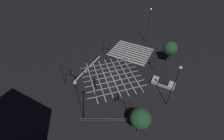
% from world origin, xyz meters
% --- Properties ---
extents(ground_plane, '(200.00, 200.00, 0.00)m').
position_xyz_m(ground_plane, '(0.00, 0.00, 0.00)').
color(ground_plane, black).
extents(road_markings, '(14.36, 20.98, 0.01)m').
position_xyz_m(road_markings, '(0.24, -6.22, 0.00)').
color(road_markings, silver).
rests_on(road_markings, ground_plane).
extents(traffic_light_ne_main, '(2.73, 0.36, 4.32)m').
position_xyz_m(traffic_light_ne_main, '(5.76, 5.96, 3.18)').
color(traffic_light_ne_main, black).
rests_on(traffic_light_ne_main, ground_plane).
extents(traffic_light_sw_cross, '(0.36, 0.39, 4.06)m').
position_xyz_m(traffic_light_sw_cross, '(-6.85, -5.89, 2.90)').
color(traffic_light_sw_cross, black).
rests_on(traffic_light_sw_cross, ground_plane).
extents(traffic_light_se_main, '(2.14, 0.36, 3.49)m').
position_xyz_m(traffic_light_se_main, '(4.87, -6.68, 2.55)').
color(traffic_light_se_main, black).
rests_on(traffic_light_se_main, ground_plane).
extents(traffic_light_median_north, '(0.36, 0.39, 4.36)m').
position_xyz_m(traffic_light_median_north, '(0.05, 5.94, 3.11)').
color(traffic_light_median_north, black).
rests_on(traffic_light_median_north, ground_plane).
extents(traffic_light_nw_main, '(2.18, 0.36, 4.16)m').
position_xyz_m(traffic_light_nw_main, '(-5.44, 6.93, 3.04)').
color(traffic_light_nw_main, black).
rests_on(traffic_light_nw_main, ground_plane).
extents(street_lamp_east, '(0.50, 0.50, 8.91)m').
position_xyz_m(street_lamp_east, '(-1.71, -16.35, 6.17)').
color(street_lamp_east, black).
rests_on(street_lamp_east, ground_plane).
extents(street_lamp_west, '(0.41, 0.41, 8.68)m').
position_xyz_m(street_lamp_west, '(-0.91, 10.88, 5.47)').
color(street_lamp_west, black).
rests_on(street_lamp_west, ground_plane).
extents(street_lamp_far, '(0.49, 0.49, 8.32)m').
position_xyz_m(street_lamp_far, '(-11.28, 1.82, 5.71)').
color(street_lamp_far, black).
rests_on(street_lamp_far, ground_plane).
extents(street_tree_near, '(2.82, 2.82, 4.98)m').
position_xyz_m(street_tree_near, '(-8.70, 8.57, 3.55)').
color(street_tree_near, '#473323').
rests_on(street_tree_near, ground_plane).
extents(street_tree_far, '(2.98, 2.98, 4.97)m').
position_xyz_m(street_tree_far, '(-8.69, -10.11, 3.46)').
color(street_tree_far, '#473323').
rests_on(street_tree_far, ground_plane).
extents(waiting_car, '(4.19, 1.80, 1.27)m').
position_xyz_m(waiting_car, '(-9.68, -2.39, 0.61)').
color(waiting_car, silver).
rests_on(waiting_car, ground_plane).
extents(pedestrian_railing, '(8.31, 4.42, 1.05)m').
position_xyz_m(pedestrian_railing, '(-4.74, 8.97, 0.67)').
color(pedestrian_railing, gray).
rests_on(pedestrian_railing, ground_plane).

